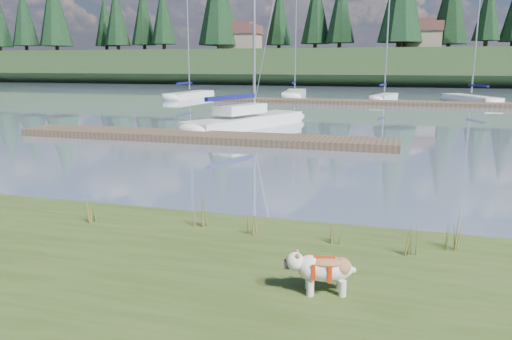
% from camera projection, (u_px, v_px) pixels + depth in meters
% --- Properties ---
extents(ground, '(200.00, 200.00, 0.00)m').
position_uv_depth(ground, '(350.00, 104.00, 39.27)').
color(ground, gray).
rests_on(ground, ground).
extents(bank, '(60.00, 9.00, 0.35)m').
position_uv_depth(bank, '(11.00, 339.00, 5.43)').
color(bank, '#3A4D1E').
rests_on(bank, ground).
extents(ridge, '(200.00, 20.00, 5.00)m').
position_uv_depth(ridge, '(378.00, 68.00, 79.13)').
color(ridge, '#203319').
rests_on(ridge, ground).
extents(bulldog, '(0.87, 0.48, 0.51)m').
position_uv_depth(bulldog, '(324.00, 268.00, 6.10)').
color(bulldog, silver).
rests_on(bulldog, bank).
extents(sailboat_main, '(4.68, 8.76, 12.55)m').
position_uv_depth(sailboat_main, '(254.00, 118.00, 25.19)').
color(sailboat_main, white).
rests_on(sailboat_main, ground).
extents(dock_near, '(16.00, 2.00, 0.30)m').
position_uv_depth(dock_near, '(200.00, 137.00, 20.62)').
color(dock_near, '#4C3D2C').
rests_on(dock_near, ground).
extents(dock_far, '(26.00, 2.20, 0.30)m').
position_uv_depth(dock_far, '(376.00, 103.00, 38.69)').
color(dock_far, '#4C3D2C').
rests_on(dock_far, ground).
extents(sailboat_bg_0, '(2.20, 7.92, 11.36)m').
position_uv_depth(sailboat_bg_0, '(193.00, 94.00, 46.52)').
color(sailboat_bg_0, white).
rests_on(sailboat_bg_0, ground).
extents(sailboat_bg_1, '(2.85, 8.90, 12.96)m').
position_uv_depth(sailboat_bg_1, '(295.00, 93.00, 48.75)').
color(sailboat_bg_1, white).
rests_on(sailboat_bg_1, ground).
extents(sailboat_bg_2, '(2.32, 6.08, 9.19)m').
position_uv_depth(sailboat_bg_2, '(386.00, 97.00, 42.76)').
color(sailboat_bg_2, white).
rests_on(sailboat_bg_2, ground).
extents(sailboat_bg_3, '(4.40, 7.60, 11.25)m').
position_uv_depth(sailboat_bg_3, '(467.00, 98.00, 41.26)').
color(sailboat_bg_3, white).
rests_on(sailboat_bg_3, ground).
extents(weed_0, '(0.17, 0.14, 0.71)m').
position_uv_depth(weed_0, '(200.00, 210.00, 8.61)').
color(weed_0, '#475B23').
rests_on(weed_0, bank).
extents(weed_1, '(0.17, 0.14, 0.41)m').
position_uv_depth(weed_1, '(253.00, 224.00, 8.22)').
color(weed_1, '#475B23').
rests_on(weed_1, bank).
extents(weed_2, '(0.17, 0.14, 0.56)m').
position_uv_depth(weed_2, '(410.00, 241.00, 7.29)').
color(weed_2, '#475B23').
rests_on(weed_2, bank).
extents(weed_3, '(0.17, 0.14, 0.54)m').
position_uv_depth(weed_3, '(95.00, 209.00, 8.87)').
color(weed_3, '#475B23').
rests_on(weed_3, bank).
extents(weed_4, '(0.17, 0.14, 0.40)m').
position_uv_depth(weed_4, '(336.00, 232.00, 7.85)').
color(weed_4, '#475B23').
rests_on(weed_4, bank).
extents(weed_5, '(0.17, 0.14, 0.68)m').
position_uv_depth(weed_5, '(453.00, 231.00, 7.56)').
color(weed_5, '#475B23').
rests_on(weed_5, bank).
extents(mud_lip, '(60.00, 0.50, 0.14)m').
position_uv_depth(mud_lip, '(181.00, 225.00, 9.59)').
color(mud_lip, '#33281C').
rests_on(mud_lip, ground).
extents(conifer_0, '(5.72, 5.72, 14.15)m').
position_uv_depth(conifer_0, '(54.00, 8.00, 86.40)').
color(conifer_0, '#382619').
rests_on(conifer_0, ridge).
extents(conifer_1, '(4.40, 4.40, 11.30)m').
position_uv_depth(conifer_1, '(143.00, 15.00, 86.34)').
color(conifer_1, '#382619').
rests_on(conifer_1, ridge).
extents(conifer_3, '(4.84, 4.84, 12.25)m').
position_uv_depth(conifer_3, '(316.00, 8.00, 78.99)').
color(conifer_3, '#382619').
rests_on(conifer_3, ridge).
extents(conifer_5, '(3.96, 3.96, 10.35)m').
position_uv_depth(conifer_5, '(489.00, 8.00, 70.47)').
color(conifer_5, '#382619').
rests_on(conifer_5, ridge).
extents(house_0, '(6.30, 5.30, 4.65)m').
position_uv_depth(house_0, '(240.00, 37.00, 81.31)').
color(house_0, gray).
rests_on(house_0, ridge).
extents(house_1, '(6.30, 5.30, 4.65)m').
position_uv_depth(house_1, '(420.00, 35.00, 74.60)').
color(house_1, gray).
rests_on(house_1, ridge).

